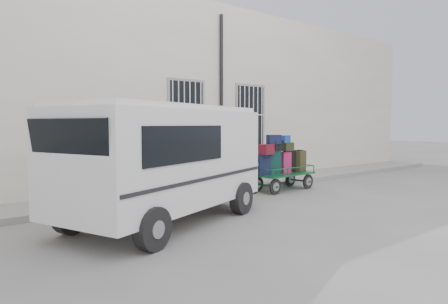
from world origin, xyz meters
TOP-DOWN VIEW (x-y plane):
  - ground at (0.00, 0.00)m, footprint 80.00×80.00m
  - building at (0.00, 5.50)m, footprint 24.00×5.15m
  - sidewalk at (0.00, 2.20)m, footprint 24.00×1.70m
  - luggage_cart at (1.63, 0.85)m, footprint 2.40×1.02m
  - van at (-3.20, -0.43)m, footprint 5.13×3.55m

SIDE VIEW (x-z plane):
  - ground at x=0.00m, z-range 0.00..0.00m
  - sidewalk at x=0.00m, z-range 0.00..0.15m
  - luggage_cart at x=1.63m, z-range 0.02..1.73m
  - van at x=-3.20m, z-range 0.17..2.58m
  - building at x=0.00m, z-range 0.00..6.00m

